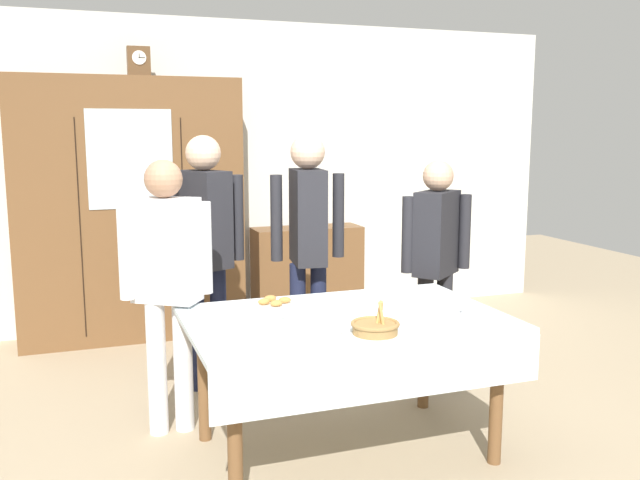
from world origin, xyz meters
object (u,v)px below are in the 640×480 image
object	(u,v)px
tea_cup_front_edge	(274,317)
spoon_far_left	(455,302)
spoon_far_right	(255,331)
person_behind_table_left	(436,250)
dining_table	(348,336)
bookshelf_low	(307,273)
tea_cup_near_left	(375,304)
person_by_cabinet	(167,271)
tea_cup_mid_right	(373,293)
tea_cup_back_edge	(469,310)
bread_basket	(375,327)
person_near_right_end	(205,236)
spoon_mid_left	(333,302)
wall_cabinet	(130,210)
book_stack	(307,221)
tea_cup_far_left	(332,332)
mantel_clock	(139,62)
person_beside_shelf	(308,234)
pastry_plate	(274,303)

from	to	relation	value
tea_cup_front_edge	spoon_far_left	distance (m)	1.09
spoon_far_right	spoon_far_left	bearing A→B (deg)	7.66
person_behind_table_left	dining_table	bearing A→B (deg)	-139.94
bookshelf_low	tea_cup_near_left	size ratio (longest dim) A/B	7.68
tea_cup_near_left	person_by_cabinet	size ratio (longest dim) A/B	0.08
bookshelf_low	tea_cup_mid_right	bearing A→B (deg)	-98.86
spoon_far_right	person_behind_table_left	xyz separation A→B (m)	(1.51, 0.91, 0.16)
bookshelf_low	tea_cup_back_edge	bearing A→B (deg)	-90.69
tea_cup_mid_right	person_by_cabinet	xyz separation A→B (m)	(-1.16, 0.26, 0.17)
tea_cup_mid_right	bread_basket	world-z (taller)	bread_basket
person_behind_table_left	bread_basket	bearing A→B (deg)	-130.25
bookshelf_low	person_near_right_end	xyz separation A→B (m)	(-1.19, -1.42, 0.62)
spoon_mid_left	spoon_far_right	bearing A→B (deg)	-144.35
wall_cabinet	book_stack	bearing A→B (deg)	1.85
tea_cup_far_left	tea_cup_back_edge	distance (m)	0.84
spoon_far_left	wall_cabinet	bearing A→B (deg)	122.59
wall_cabinet	person_behind_table_left	bearing A→B (deg)	-43.06
bread_basket	spoon_mid_left	world-z (taller)	bread_basket
mantel_clock	spoon_mid_left	distance (m)	2.85
tea_cup_mid_right	person_by_cabinet	distance (m)	1.20
bookshelf_low	book_stack	xyz separation A→B (m)	(0.00, 0.00, 0.49)
tea_cup_front_edge	person_behind_table_left	size ratio (longest dim) A/B	0.08
person_by_cabinet	book_stack	bearing A→B (deg)	53.19
tea_cup_back_edge	tea_cup_front_edge	xyz separation A→B (m)	(-1.02, 0.23, -0.00)
dining_table	spoon_mid_left	size ratio (longest dim) A/B	14.06
book_stack	spoon_far_left	world-z (taller)	book_stack
bookshelf_low	spoon_far_right	bearing A→B (deg)	-113.56
tea_cup_front_edge	person_by_cabinet	xyz separation A→B (m)	(-0.47, 0.56, 0.17)
book_stack	person_by_cabinet	distance (m)	2.54
dining_table	spoon_far_left	bearing A→B (deg)	7.06
wall_cabinet	person_beside_shelf	xyz separation A→B (m)	(1.04, -1.51, -0.03)
dining_table	tea_cup_far_left	size ratio (longest dim) A/B	12.87
mantel_clock	spoon_far_left	world-z (taller)	mantel_clock
mantel_clock	person_near_right_end	bearing A→B (deg)	-79.37
book_stack	tea_cup_front_edge	bearing A→B (deg)	-112.07
spoon_far_right	bookshelf_low	bearing A→B (deg)	66.44
wall_cabinet	bread_basket	distance (m)	3.06
tea_cup_back_edge	person_behind_table_left	xyz separation A→B (m)	(0.36, 1.01, 0.14)
tea_cup_front_edge	person_beside_shelf	distance (m)	1.19
book_stack	spoon_mid_left	distance (m)	2.40
dining_table	bread_basket	size ratio (longest dim) A/B	6.97
bookshelf_low	spoon_far_right	world-z (taller)	bookshelf_low
spoon_far_right	person_behind_table_left	distance (m)	1.77
tea_cup_near_left	person_behind_table_left	bearing A→B (deg)	42.81
tea_cup_front_edge	spoon_mid_left	size ratio (longest dim) A/B	1.09
spoon_far_left	spoon_far_right	distance (m)	1.24
tea_cup_front_edge	pastry_plate	distance (m)	0.33
person_beside_shelf	tea_cup_mid_right	bearing A→B (deg)	-77.69
bread_basket	wall_cabinet	bearing A→B (deg)	107.57
pastry_plate	spoon_mid_left	xyz separation A→B (m)	(0.34, -0.04, -0.01)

